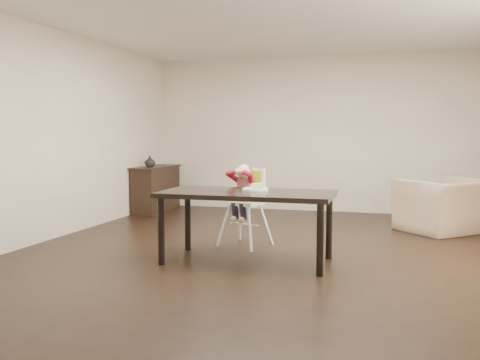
# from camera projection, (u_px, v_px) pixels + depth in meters

# --- Properties ---
(ground) EXTENTS (7.00, 7.00, 0.00)m
(ground) POSITION_uv_depth(u_px,v_px,m) (280.00, 253.00, 6.06)
(ground) COLOR black
(ground) RESTS_ON ground
(room_walls) EXTENTS (6.02, 7.02, 2.71)m
(room_walls) POSITION_uv_depth(u_px,v_px,m) (281.00, 88.00, 5.90)
(room_walls) COLOR beige
(room_walls) RESTS_ON ground
(dining_table) EXTENTS (1.80, 0.90, 0.75)m
(dining_table) POSITION_uv_depth(u_px,v_px,m) (247.00, 199.00, 5.62)
(dining_table) COLOR black
(dining_table) RESTS_ON ground
(high_chair) EXTENTS (0.52, 0.52, 0.99)m
(high_chair) POSITION_uv_depth(u_px,v_px,m) (246.00, 188.00, 6.46)
(high_chair) COLOR white
(high_chair) RESTS_ON ground
(plate) EXTENTS (0.36, 0.36, 0.08)m
(plate) POSITION_uv_depth(u_px,v_px,m) (256.00, 188.00, 5.68)
(plate) COLOR white
(plate) RESTS_ON dining_table
(armchair) EXTENTS (1.33, 1.31, 0.99)m
(armchair) POSITION_uv_depth(u_px,v_px,m) (446.00, 196.00, 7.37)
(armchair) COLOR tan
(armchair) RESTS_ON ground
(sideboard) EXTENTS (0.44, 1.26, 0.79)m
(sideboard) POSITION_uv_depth(u_px,v_px,m) (156.00, 189.00, 9.38)
(sideboard) COLOR black
(sideboard) RESTS_ON ground
(vase) EXTENTS (0.19, 0.20, 0.18)m
(vase) POSITION_uv_depth(u_px,v_px,m) (150.00, 162.00, 9.11)
(vase) COLOR #99999E
(vase) RESTS_ON sideboard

